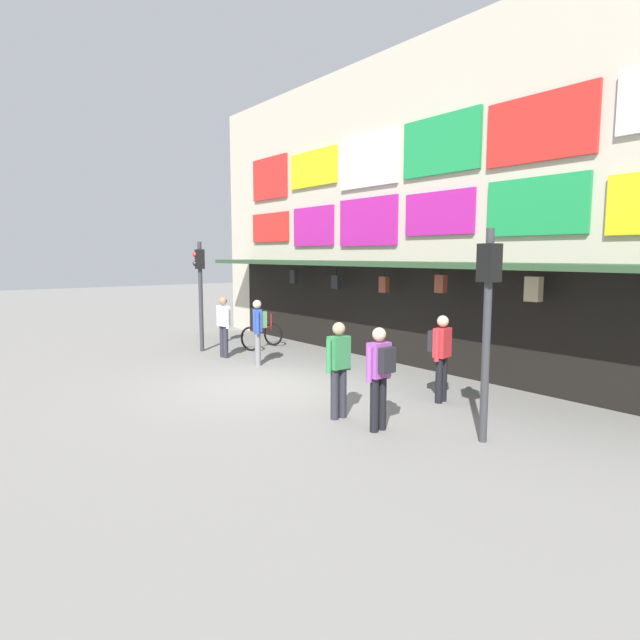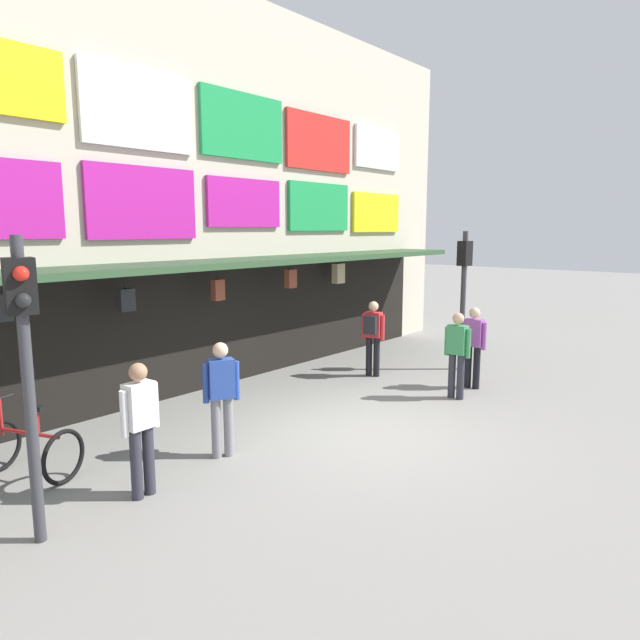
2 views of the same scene
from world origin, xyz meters
name	(u,v)px [view 2 (image 2 of 2)]	position (x,y,z in m)	size (l,w,h in m)	color
ground_plane	(361,432)	(0.00, 0.00, 0.00)	(80.00, 80.00, 0.00)	gray
shopfront	(178,193)	(0.00, 4.57, 3.96)	(18.00, 2.60, 8.00)	beige
traffic_light_near	(25,342)	(-4.82, 0.68, 2.14)	(0.33, 0.35, 3.20)	#38383D
traffic_light_far	(463,278)	(4.95, 0.70, 2.14)	(0.31, 0.34, 3.20)	#38383D
bicycle_parked	(30,449)	(-4.17, 2.36, 0.39)	(1.07, 1.34, 1.05)	black
pedestrian_in_red	(221,390)	(-2.07, 0.98, 0.98)	(0.48, 0.46, 1.68)	gray
pedestrian_in_purple	(141,422)	(-3.53, 0.75, 0.95)	(0.53, 0.24, 1.68)	#2D2D38
pedestrian_in_yellow	(457,351)	(2.71, -0.30, 0.95)	(0.23, 0.53, 1.68)	#2D2D38
pedestrian_in_green	(373,333)	(3.09, 1.92, 0.98)	(0.41, 0.52, 1.68)	black
pedestrian_in_blue	(474,341)	(3.63, -0.22, 0.98)	(0.37, 0.53, 1.68)	black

